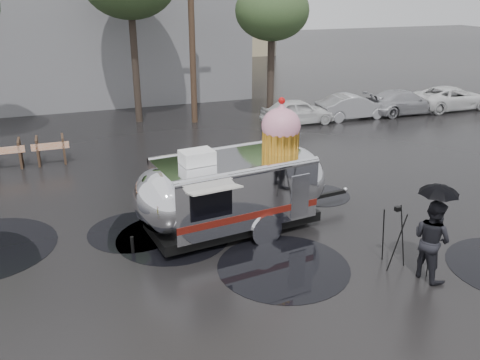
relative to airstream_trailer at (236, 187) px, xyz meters
name	(u,v)px	position (x,y,z in m)	size (l,w,h in m)	color
ground	(250,280)	(-0.53, -2.48, -1.25)	(120.00, 120.00, 0.00)	black
puddles	(212,246)	(-0.89, -0.70, -1.24)	(15.10, 8.58, 0.01)	black
utility_pole	(192,22)	(1.97, 11.52, 3.37)	(1.60, 0.28, 9.00)	#473323
tree_right	(272,12)	(5.47, 10.52, 3.81)	(3.36, 3.36, 6.42)	#382D26
barricade_row	(7,154)	(-6.08, 7.49, -0.73)	(4.30, 0.80, 1.00)	#473323
parked_cars	(384,101)	(11.25, 9.52, -0.53)	(13.20, 1.90, 1.50)	silver
airstream_trailer	(236,187)	(0.00, 0.00, 0.00)	(6.57, 3.01, 3.56)	silver
person_right	(432,240)	(3.28, -3.71, -0.31)	(0.90, 0.50, 1.88)	black
umbrella_black	(438,199)	(3.28, -3.71, 0.66)	(1.05, 1.05, 2.27)	black
tripod	(395,231)	(2.83, -3.01, -0.35)	(0.59, 0.62, 1.52)	black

